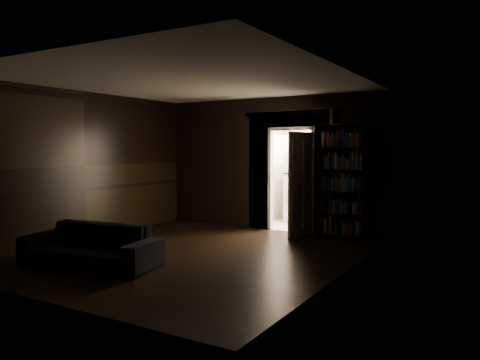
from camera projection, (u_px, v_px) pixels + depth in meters
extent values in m
plane|color=black|center=(192.00, 254.00, 7.65)|extent=(5.50, 5.50, 0.00)
cube|color=black|center=(222.00, 163.00, 10.57)|extent=(2.55, 0.10, 2.80)
cube|color=black|center=(350.00, 165.00, 9.07)|extent=(1.55, 0.10, 2.80)
cube|color=black|center=(292.00, 113.00, 9.62)|extent=(0.90, 0.10, 0.70)
cube|color=black|center=(85.00, 166.00, 8.82)|extent=(0.02, 5.50, 2.80)
cube|color=black|center=(342.00, 174.00, 6.27)|extent=(0.02, 5.50, 2.80)
cube|color=black|center=(44.00, 179.00, 5.19)|extent=(5.00, 0.02, 2.80)
cube|color=beige|center=(191.00, 81.00, 7.45)|extent=(5.00, 5.50, 0.02)
cube|color=white|center=(291.00, 181.00, 9.67)|extent=(1.04, 0.06, 2.17)
cube|color=#AFAB98|center=(307.00, 227.00, 10.52)|extent=(2.20, 1.80, 0.10)
cube|color=beige|center=(321.00, 170.00, 11.17)|extent=(2.20, 0.10, 2.40)
cube|color=beige|center=(266.00, 171.00, 10.97)|extent=(0.10, 1.60, 2.40)
cube|color=beige|center=(354.00, 173.00, 9.90)|extent=(0.10, 1.60, 2.40)
cube|color=beige|center=(308.00, 116.00, 10.35)|extent=(2.20, 1.80, 0.10)
cube|color=#B96376|center=(321.00, 127.00, 11.04)|extent=(2.00, 0.04, 0.26)
imported|color=black|center=(91.00, 239.00, 6.90)|extent=(2.19, 1.22, 0.80)
cube|color=black|center=(343.00, 181.00, 8.95)|extent=(0.95, 0.58, 2.20)
cube|color=white|center=(304.00, 187.00, 11.01)|extent=(0.91, 0.87, 1.65)
cube|color=white|center=(301.00, 185.00, 9.09)|extent=(0.17, 0.85, 2.05)
cube|color=white|center=(331.00, 116.00, 9.00)|extent=(0.13, 0.13, 0.31)
cube|color=black|center=(303.00, 146.00, 10.86)|extent=(0.70, 0.10, 0.29)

